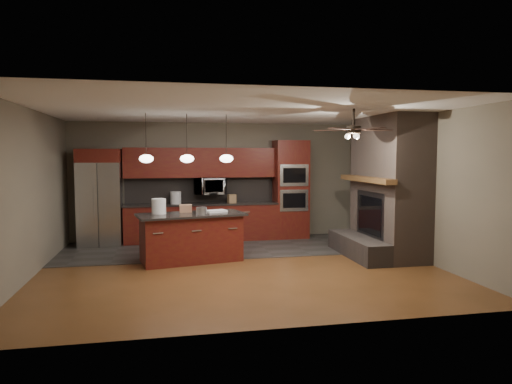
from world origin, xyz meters
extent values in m
plane|color=brown|center=(0.00, 0.00, 0.00)|extent=(7.00, 7.00, 0.00)
cube|color=white|center=(0.00, 0.00, 2.80)|extent=(7.00, 6.00, 0.02)
cube|color=#635C4F|center=(0.00, 3.00, 1.40)|extent=(7.00, 0.02, 2.80)
cube|color=#635C4F|center=(3.50, 0.00, 1.40)|extent=(0.02, 6.00, 2.80)
cube|color=#635C4F|center=(-3.50, 0.00, 1.40)|extent=(0.02, 6.00, 2.80)
cube|color=#34312E|center=(0.00, 1.80, 0.01)|extent=(7.00, 2.40, 0.01)
cube|color=brown|center=(3.10, 0.40, 1.40)|extent=(0.80, 2.00, 2.80)
cube|color=#403835|center=(2.45, 0.40, 0.20)|extent=(0.50, 2.00, 0.40)
cube|color=#2D2D30|center=(2.72, 0.40, 0.83)|extent=(0.05, 1.20, 0.95)
cube|color=black|center=(2.70, 0.40, 0.83)|extent=(0.02, 1.00, 0.75)
cube|color=brown|center=(2.60, 0.40, 1.55)|extent=(0.22, 2.10, 0.10)
cube|color=#5A2210|center=(-0.48, 2.70, 0.43)|extent=(3.55, 0.60, 0.86)
cube|color=black|center=(-0.48, 2.70, 0.88)|extent=(3.59, 0.64, 0.04)
cube|color=black|center=(-0.48, 2.98, 1.20)|extent=(3.55, 0.03, 0.60)
cube|color=#5A2210|center=(-0.48, 2.83, 1.85)|extent=(3.55, 0.35, 0.70)
cube|color=#5A2210|center=(1.70, 2.70, 1.19)|extent=(0.80, 0.60, 2.38)
cube|color=silver|center=(1.70, 2.40, 0.95)|extent=(0.70, 0.03, 0.52)
cube|color=black|center=(1.70, 2.38, 0.95)|extent=(0.55, 0.02, 0.35)
cube|color=silver|center=(1.70, 2.40, 1.55)|extent=(0.70, 0.03, 0.52)
cube|color=black|center=(1.70, 2.38, 1.55)|extent=(0.55, 0.02, 0.35)
imported|color=silver|center=(-0.27, 2.75, 1.30)|extent=(0.73, 0.41, 0.50)
cube|color=silver|center=(-2.75, 2.62, 0.93)|extent=(0.93, 0.72, 1.86)
cube|color=#2D2D30|center=(-2.75, 2.26, 0.93)|extent=(0.02, 0.02, 1.84)
cube|color=silver|center=(-2.85, 2.25, 0.99)|extent=(0.03, 0.03, 0.93)
cube|color=silver|center=(-2.65, 2.25, 0.99)|extent=(0.03, 0.03, 0.93)
cube|color=#5A2210|center=(-2.75, 2.62, 2.01)|extent=(0.93, 0.72, 0.30)
cube|color=#5A2210|center=(-0.84, 0.64, 0.44)|extent=(1.95, 1.10, 0.88)
cube|color=black|center=(-0.84, 0.64, 0.90)|extent=(2.13, 1.28, 0.04)
cylinder|color=white|center=(-1.44, 0.71, 1.06)|extent=(0.31, 0.31, 0.29)
cylinder|color=#B7B6BC|center=(-0.65, 0.50, 0.99)|extent=(0.22, 0.22, 0.13)
cube|color=white|center=(-0.34, 0.78, 0.94)|extent=(0.43, 0.36, 0.04)
cube|color=#9B6B50|center=(-0.93, 0.86, 0.99)|extent=(0.24, 0.17, 0.15)
cylinder|color=silver|center=(-1.07, 2.70, 1.04)|extent=(0.32, 0.32, 0.28)
cube|color=#97744E|center=(0.24, 2.65, 1.00)|extent=(0.21, 0.18, 0.20)
cylinder|color=black|center=(-1.65, 0.70, 2.41)|extent=(0.01, 0.01, 0.78)
ellipsoid|color=white|center=(-1.65, 0.70, 1.96)|extent=(0.26, 0.26, 0.16)
cylinder|color=black|center=(-0.90, 0.70, 2.41)|extent=(0.01, 0.01, 0.78)
ellipsoid|color=white|center=(-0.90, 0.70, 1.96)|extent=(0.26, 0.26, 0.16)
cylinder|color=black|center=(-0.15, 0.70, 2.41)|extent=(0.01, 0.01, 0.78)
ellipsoid|color=white|center=(-0.15, 0.70, 1.96)|extent=(0.26, 0.26, 0.16)
cylinder|color=black|center=(1.80, -0.80, 2.65)|extent=(0.04, 0.04, 0.30)
cylinder|color=black|center=(1.80, -0.80, 2.45)|extent=(0.24, 0.24, 0.12)
cube|color=black|center=(2.18, -0.80, 2.45)|extent=(0.60, 0.12, 0.01)
cube|color=black|center=(1.92, -0.44, 2.45)|extent=(0.30, 0.61, 0.01)
cube|color=black|center=(1.49, -0.58, 2.45)|extent=(0.56, 0.45, 0.01)
cube|color=black|center=(1.49, -1.02, 2.45)|extent=(0.56, 0.45, 0.01)
cube|color=black|center=(1.92, -1.16, 2.45)|extent=(0.30, 0.61, 0.01)
camera|label=1|loc=(-1.32, -8.03, 2.02)|focal=32.00mm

